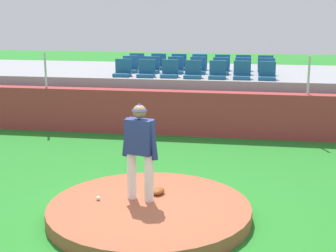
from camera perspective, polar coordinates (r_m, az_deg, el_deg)
ground_plane at (r=8.86m, az=-2.10°, el=-10.15°), size 60.00×60.00×0.00m
pitchers_mound at (r=8.81m, az=-2.11°, el=-9.46°), size 3.45×3.45×0.23m
pitcher at (r=8.69m, az=-3.15°, el=-2.08°), size 0.69×0.37×1.71m
baseball at (r=9.03m, az=-7.76°, el=-7.96°), size 0.07×0.07×0.07m
fielding_glove at (r=9.22m, az=-1.09°, el=-7.26°), size 0.27×0.34×0.11m
brick_barrier at (r=14.10m, az=2.42°, el=1.43°), size 17.61×0.40×1.22m
fence_post_left at (r=14.95m, az=-13.47°, el=6.09°), size 0.06×0.06×1.00m
fence_post_right at (r=13.90m, az=15.38°, el=5.45°), size 0.06×0.06×1.00m
bleacher_platform at (r=16.59m, az=3.48°, el=3.65°), size 16.52×4.26×1.46m
stadium_chair_0 at (r=15.27m, az=-5.06°, el=6.13°), size 0.48×0.44×0.50m
stadium_chair_1 at (r=15.09m, az=-2.43°, el=6.08°), size 0.48×0.44×0.50m
stadium_chair_2 at (r=15.00m, az=0.19°, el=6.05°), size 0.48×0.44×0.50m
stadium_chair_3 at (r=14.86m, az=2.78°, el=5.96°), size 0.48×0.44×0.50m
stadium_chair_4 at (r=14.80m, az=5.53°, el=5.89°), size 0.48×0.44×0.50m
stadium_chair_5 at (r=14.80m, az=8.21°, el=5.81°), size 0.48×0.44×0.50m
stadium_chair_6 at (r=14.78m, az=10.95°, el=5.70°), size 0.48×0.44×0.50m
stadium_chair_7 at (r=16.14m, az=-4.25°, el=6.54°), size 0.48×0.44×0.50m
stadium_chair_8 at (r=15.97m, az=-1.87°, el=6.49°), size 0.48×0.44×0.50m
stadium_chair_9 at (r=15.85m, az=0.82°, el=6.45°), size 0.48×0.44×0.50m
stadium_chair_10 at (r=15.80m, az=3.32°, el=6.40°), size 0.48×0.44×0.50m
stadium_chair_11 at (r=15.70m, az=5.88°, el=6.31°), size 0.48×0.44×0.50m
stadium_chair_12 at (r=15.72m, az=8.32°, el=6.25°), size 0.48×0.44×0.50m
stadium_chair_13 at (r=15.70m, az=10.91°, el=6.14°), size 0.48×0.44×0.50m
stadium_chair_14 at (r=16.98m, az=-3.54°, el=6.89°), size 0.48×0.44×0.50m
stadium_chair_15 at (r=16.86m, az=-1.10°, el=6.87°), size 0.48×0.44×0.50m
stadium_chair_16 at (r=16.73m, az=1.19°, el=6.82°), size 0.48×0.44×0.50m
stadium_chair_17 at (r=16.68m, az=3.50°, el=6.77°), size 0.48×0.44×0.50m
stadium_chair_18 at (r=16.61m, az=6.04°, el=6.70°), size 0.48×0.44×0.50m
stadium_chair_19 at (r=16.58m, az=8.36°, el=6.62°), size 0.48×0.44×0.50m
stadium_chair_20 at (r=16.56m, az=10.78°, el=6.52°), size 0.48×0.44×0.50m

